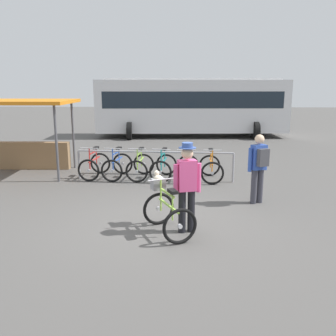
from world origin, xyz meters
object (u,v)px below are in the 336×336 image
Objects in this scene: racked_bike_red at (95,165)px; racked_bike_lime at (140,166)px; featured_bicycle at (166,207)px; person_with_featured_bike at (187,184)px; racked_bike_white at (187,167)px; racked_bike_teal at (164,167)px; racked_bike_blue at (117,166)px; pedestrian_with_backpack at (259,165)px; market_stall at (27,129)px; racked_bike_orange at (211,168)px; bus_distant at (191,104)px.

racked_bike_lime is at bearing -3.23° from racked_bike_red.
featured_bicycle reaches higher than racked_bike_red.
racked_bike_lime is 0.67× the size of person_with_featured_bike.
racked_bike_teal is at bearing 176.77° from racked_bike_white.
racked_bike_white is at bearing 89.38° from person_with_featured_bike.
featured_bicycle is at bearing -67.95° from racked_bike_blue.
market_stall reaches higher than pedestrian_with_backpack.
featured_bicycle is at bearing -96.23° from racked_bike_white.
featured_bicycle is 0.61m from person_with_featured_bike.
pedestrian_with_backpack is (4.44, -2.33, 0.57)m from racked_bike_red.
pedestrian_with_backpack is at bearing 41.12° from featured_bicycle.
market_stall reaches higher than racked_bike_teal.
person_with_featured_bike is at bearing -100.63° from racked_bike_orange.
featured_bicycle reaches higher than racked_bike_lime.
featured_bicycle is 0.12× the size of bus_distant.
racked_bike_blue is at bearing 176.77° from racked_bike_lime.
bus_distant is (0.99, 9.46, 1.37)m from racked_bike_teal.
person_with_featured_bike is at bearing -43.81° from market_stall.
person_with_featured_bike reaches higher than pedestrian_with_backpack.
racked_bike_red and racked_bike_orange have the same top height.
featured_bicycle is (0.26, -4.02, 0.12)m from racked_bike_teal.
racked_bike_blue is at bearing -13.40° from market_stall.
person_with_featured_bike is at bearing -80.77° from racked_bike_teal.
featured_bicycle reaches higher than racked_bike_orange.
market_stall is at bearing 168.49° from racked_bike_lime.
racked_bike_lime is 0.70m from racked_bike_teal.
racked_bike_white is 4.04m from person_with_featured_bike.
racked_bike_red is at bearing 176.77° from racked_bike_teal.
racked_bike_white is 1.03× the size of racked_bike_orange.
racked_bike_blue is at bearing 176.77° from racked_bike_teal.
racked_bike_lime and racked_bike_orange have the same top height.
racked_bike_white is at bearing 127.03° from pedestrian_with_backpack.
person_with_featured_bike is at bearing -71.61° from racked_bike_lime.
racked_bike_lime is 2.10m from racked_bike_orange.
racked_bike_blue is 0.70m from racked_bike_lime.
racked_bike_lime is 4.18m from featured_bicycle.
market_stall reaches higher than racked_bike_blue.
racked_bike_blue is at bearing 148.47° from pedestrian_with_backpack.
pedestrian_with_backpack is at bearing -66.22° from racked_bike_orange.
market_stall is at bearing -121.70° from bus_distant.
market_stall is (-2.27, 0.67, 1.03)m from racked_bike_red.
bus_distant reaches higher than featured_bicycle.
market_stall is (-2.97, 0.71, 1.03)m from racked_bike_blue.
racked_bike_white is (0.70, -0.04, 0.00)m from racked_bike_teal.
pedestrian_with_backpack is 0.16× the size of bus_distant.
featured_bicycle is 13.56m from bus_distant.
market_stall is at bearing 155.90° from pedestrian_with_backpack.
racked_bike_blue is at bearing 116.53° from person_with_featured_bike.
racked_bike_orange is 0.67× the size of pedestrian_with_backpack.
bus_distant reaches higher than racked_bike_blue.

